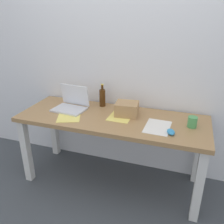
{
  "coord_description": "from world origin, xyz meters",
  "views": [
    {
      "loc": [
        0.65,
        -1.93,
        1.66
      ],
      "look_at": [
        0.0,
        0.0,
        0.78
      ],
      "focal_mm": 37.85,
      "sensor_mm": 36.0,
      "label": 1
    }
  ],
  "objects": [
    {
      "name": "computer_mouse",
      "position": [
        0.56,
        -0.16,
        0.75
      ],
      "size": [
        0.09,
        0.11,
        0.03
      ],
      "primitive_type": "ellipsoid",
      "rotation": [
        0.0,
        0.0,
        0.33
      ],
      "color": "#338CC6",
      "rests_on": "desk"
    },
    {
      "name": "beer_bottle",
      "position": [
        -0.18,
        0.23,
        0.83
      ],
      "size": [
        0.06,
        0.06,
        0.24
      ],
      "color": "#47280F",
      "rests_on": "desk"
    },
    {
      "name": "coffee_mug",
      "position": [
        0.72,
        0.02,
        0.78
      ],
      "size": [
        0.08,
        0.08,
        0.09
      ],
      "primitive_type": "cylinder",
      "color": "#4C9E56",
      "rests_on": "desk"
    },
    {
      "name": "ground_plane",
      "position": [
        0.0,
        0.0,
        0.0
      ],
      "size": [
        8.0,
        8.0,
        0.0
      ],
      "primitive_type": "plane",
      "color": "#42474C"
    },
    {
      "name": "desk",
      "position": [
        0.0,
        0.0,
        0.63
      ],
      "size": [
        1.78,
        0.65,
        0.73
      ],
      "color": "#A37A4C",
      "rests_on": "ground"
    },
    {
      "name": "laptop_left",
      "position": [
        -0.46,
        0.05,
        0.78
      ],
      "size": [
        0.34,
        0.28,
        0.23
      ],
      "color": "silver",
      "rests_on": "desk"
    },
    {
      "name": "cardboard_box",
      "position": [
        0.12,
        0.09,
        0.8
      ],
      "size": [
        0.23,
        0.21,
        0.13
      ],
      "primitive_type": "cube",
      "rotation": [
        0.0,
        0.0,
        0.1
      ],
      "color": "tan",
      "rests_on": "desk"
    },
    {
      "name": "paper_sheet_front_left",
      "position": [
        -0.4,
        -0.11,
        0.74
      ],
      "size": [
        0.31,
        0.35,
        0.0
      ],
      "primitive_type": "cube",
      "rotation": [
        0.0,
        0.0,
        0.38
      ],
      "color": "#F4E06B",
      "rests_on": "desk"
    },
    {
      "name": "back_wall",
      "position": [
        0.0,
        0.39,
        1.3
      ],
      "size": [
        5.2,
        0.08,
        2.6
      ],
      "primitive_type": "cube",
      "color": "white",
      "rests_on": "ground"
    },
    {
      "name": "paper_sheet_near_back",
      "position": [
        0.07,
        0.05,
        0.74
      ],
      "size": [
        0.22,
        0.3,
        0.0
      ],
      "primitive_type": "cube",
      "rotation": [
        0.0,
        0.0,
        -0.02
      ],
      "color": "#F4E06B",
      "rests_on": "desk"
    },
    {
      "name": "paper_sheet_front_right",
      "position": [
        0.44,
        -0.08,
        0.74
      ],
      "size": [
        0.22,
        0.3,
        0.0
      ],
      "primitive_type": "cube",
      "rotation": [
        0.0,
        0.0,
        -0.03
      ],
      "color": "white",
      "rests_on": "desk"
    }
  ]
}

